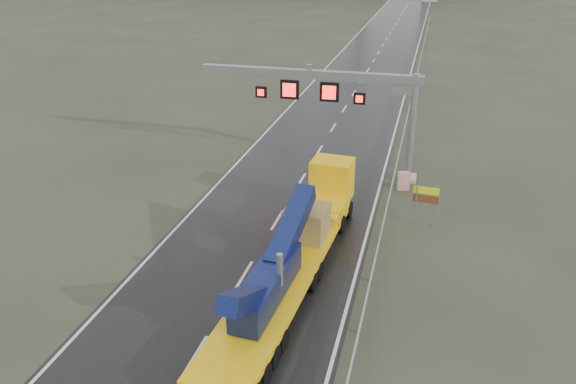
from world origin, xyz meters
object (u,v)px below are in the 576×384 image
(striped_barrier, at_px, (404,181))
(heavy_haul_truck, at_px, (300,239))
(sign_gantry, at_px, (340,94))
(exit_sign_pair, at_px, (426,198))

(striped_barrier, bearing_deg, heavy_haul_truck, -133.09)
(sign_gantry, height_order, exit_sign_pair, sign_gantry)
(striped_barrier, bearing_deg, sign_gantry, 138.72)
(sign_gantry, relative_size, striped_barrier, 12.23)
(heavy_haul_truck, height_order, exit_sign_pair, heavy_haul_truck)
(exit_sign_pair, xyz_separation_m, striped_barrier, (-1.45, 4.81, -1.08))
(heavy_haul_truck, bearing_deg, exit_sign_pair, 50.07)
(exit_sign_pair, bearing_deg, sign_gantry, 138.08)
(striped_barrier, bearing_deg, exit_sign_pair, -94.61)
(sign_gantry, bearing_deg, exit_sign_pair, -46.84)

